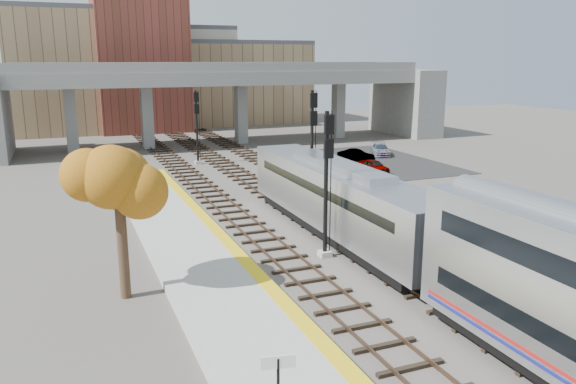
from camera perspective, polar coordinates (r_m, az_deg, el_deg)
name	(u,v)px	position (r m, az deg, el deg)	size (l,w,h in m)	color
ground	(398,290)	(25.40, 11.07, -9.75)	(160.00, 160.00, 0.00)	#47423D
platform	(239,314)	(22.47, -4.99, -12.23)	(4.50, 60.00, 0.35)	#9E9E99
yellow_strip	(284,302)	(22.96, -0.38, -11.10)	(0.70, 60.00, 0.01)	yellow
tracks	(303,215)	(36.21, 1.54, -2.33)	(10.70, 95.00, 0.25)	black
overpass	(224,95)	(67.01, -6.56, 9.81)	(54.00, 12.00, 9.50)	slate
buildings_far	(160,73)	(87.20, -12.89, 11.73)	(43.00, 21.00, 20.60)	#9F825C
parking_lot	(362,162)	(55.48, 7.52, 3.03)	(14.00, 18.00, 0.04)	black
locomotive	(338,198)	(31.53, 5.12, -0.61)	(3.02, 19.05, 4.10)	#A8AAB2
signal_mast_near	(326,185)	(27.88, 3.93, 0.66)	(0.60, 0.64, 7.42)	#9E9E99
signal_mast_mid	(312,146)	(39.07, 2.48, 4.72)	(0.60, 0.64, 7.80)	#9E9E99
signal_mast_far	(197,128)	(54.21, -9.23, 6.41)	(0.60, 0.64, 7.00)	#9E9E99
station_sign	(278,379)	(14.95, -1.00, -18.46)	(0.89, 0.24, 2.27)	black
tree	(118,175)	(23.65, -16.93, 1.62)	(3.60, 3.60, 7.13)	#382619
car_a	(374,166)	(50.33, 8.72, 2.62)	(1.36, 3.38, 1.15)	#99999E
car_b	(356,155)	(55.63, 6.92, 3.71)	(1.26, 3.61, 1.19)	#99999E
car_c	(380,149)	(59.68, 9.38, 4.29)	(1.67, 4.11, 1.19)	#99999E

